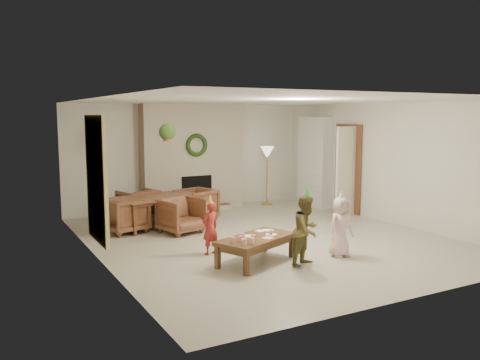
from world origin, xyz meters
TOP-DOWN VIEW (x-y plane):
  - floor at (0.00, 0.00)m, footprint 7.00×7.00m
  - ceiling at (0.00, 0.00)m, footprint 7.00×7.00m
  - wall_back at (0.00, 3.50)m, footprint 7.00×0.00m
  - wall_front at (0.00, -3.50)m, footprint 7.00×0.00m
  - wall_left at (-3.00, 0.00)m, footprint 0.00×7.00m
  - wall_right at (3.00, 0.00)m, footprint 0.00×7.00m
  - fireplace_mass at (0.00, 3.30)m, footprint 2.50×0.40m
  - fireplace_hearth at (0.00, 2.95)m, footprint 1.60×0.30m
  - fireplace_firebox at (0.00, 3.12)m, footprint 0.75×0.12m
  - fireplace_wreath at (0.00, 3.07)m, footprint 0.54×0.10m
  - floor_lamp_base at (1.89, 3.00)m, footprint 0.27×0.27m
  - floor_lamp_post at (1.89, 3.00)m, footprint 0.03×0.03m
  - floor_lamp_shade at (1.89, 3.00)m, footprint 0.35×0.35m
  - bookshelf_carcass at (2.84, 2.30)m, footprint 0.30×1.00m
  - bookshelf_shelf_a at (2.82, 2.30)m, footprint 0.30×0.92m
  - bookshelf_shelf_b at (2.82, 2.30)m, footprint 0.30×0.92m
  - bookshelf_shelf_c at (2.82, 2.30)m, footprint 0.30×0.92m
  - bookshelf_shelf_d at (2.82, 2.30)m, footprint 0.30×0.92m
  - books_row_lower at (2.80, 2.15)m, footprint 0.20×0.40m
  - books_row_mid at (2.80, 2.35)m, footprint 0.20×0.44m
  - books_row_upper at (2.80, 2.20)m, footprint 0.20×0.36m
  - door_frame at (2.96, 1.20)m, footprint 0.05×0.86m
  - door_leaf at (2.58, 0.82)m, footprint 0.77×0.32m
  - curtain_panel at (-2.96, 0.20)m, footprint 0.06×1.20m
  - dining_table at (-1.38, 1.86)m, footprint 1.93×1.38m
  - dining_chair_near at (-1.18, 1.12)m, footprint 0.89×0.90m
  - dining_chair_far at (-1.57, 2.60)m, footprint 0.89×0.90m
  - dining_chair_left at (-2.12, 1.67)m, footprint 0.90×0.89m
  - dining_chair_right at (-0.45, 2.10)m, footprint 0.90×0.89m
  - hanging_plant_cord at (-1.30, 1.50)m, footprint 0.01×0.01m
  - hanging_plant_pot at (-1.30, 1.50)m, footprint 0.16×0.16m
  - hanging_plant_foliage at (-1.30, 1.50)m, footprint 0.32×0.32m
  - coffee_table_top at (-0.92, -1.26)m, footprint 1.46×1.12m
  - coffee_table_apron at (-0.92, -1.26)m, footprint 1.33×0.99m
  - coffee_leg_fl at (-1.36, -1.74)m, footprint 0.09×0.09m
  - coffee_leg_fr at (-0.27, -1.27)m, footprint 0.09×0.09m
  - coffee_leg_bl at (-1.57, -1.25)m, footprint 0.09×0.09m
  - coffee_leg_br at (-0.48, -0.78)m, footprint 0.09×0.09m
  - cup_a at (-1.32, -1.60)m, footprint 0.09×0.09m
  - cup_b at (-1.40, -1.42)m, footprint 0.09×0.09m
  - cup_c at (-1.19, -1.60)m, footprint 0.09×0.09m
  - cup_d at (-1.27, -1.41)m, footprint 0.09×0.09m
  - cup_e at (-1.10, -1.47)m, footprint 0.09×0.09m
  - cup_f at (-1.18, -1.28)m, footprint 0.09×0.09m
  - plate_a at (-1.02, -1.17)m, footprint 0.24×0.24m
  - plate_b at (-0.65, -1.26)m, footprint 0.24×0.24m
  - plate_c at (-0.55, -0.99)m, footprint 0.24×0.24m
  - food_scoop at (-0.65, -1.26)m, footprint 0.09×0.09m
  - napkin_left at (-0.80, -1.41)m, footprint 0.20×0.20m
  - napkin_right at (-0.67, -0.96)m, footprint 0.20×0.20m
  - child_red at (-1.34, -0.51)m, footprint 0.36×0.28m
  - party_hat_red at (-1.34, -0.51)m, footprint 0.13×0.13m
  - child_plaid at (-0.31, -1.71)m, footprint 0.64×0.58m
  - party_hat_plaid at (-0.31, -1.71)m, footprint 0.13×0.13m
  - child_pink at (0.44, -1.59)m, footprint 0.50×0.35m
  - party_hat_pink at (0.44, -1.59)m, footprint 0.13×0.13m

SIDE VIEW (x-z plane):
  - floor at x=0.00m, z-range 0.00..0.00m
  - floor_lamp_base at x=1.89m, z-range 0.00..0.03m
  - fireplace_hearth at x=0.00m, z-range 0.00..0.12m
  - coffee_leg_fl at x=-1.36m, z-range 0.00..0.34m
  - coffee_leg_fr at x=-0.27m, z-range 0.00..0.34m
  - coffee_leg_bl at x=-1.57m, z-range 0.00..0.34m
  - coffee_leg_br at x=-0.48m, z-range 0.00..0.34m
  - coffee_table_apron at x=-0.92m, z-range 0.26..0.34m
  - dining_table at x=-1.38m, z-range 0.00..0.61m
  - dining_chair_near at x=-1.18m, z-range 0.00..0.68m
  - dining_chair_far at x=-1.57m, z-range 0.00..0.68m
  - dining_chair_left at x=-2.12m, z-range 0.00..0.68m
  - dining_chair_right at x=-0.45m, z-range 0.00..0.68m
  - coffee_table_top at x=-0.92m, z-range 0.34..0.40m
  - napkin_left at x=-0.80m, z-range 0.40..0.41m
  - napkin_right at x=-0.67m, z-range 0.40..0.41m
  - plate_a at x=-1.02m, z-range 0.40..0.41m
  - plate_b at x=-0.65m, z-range 0.40..0.41m
  - plate_c at x=-0.55m, z-range 0.40..0.41m
  - child_red at x=-1.34m, z-range 0.00..0.86m
  - food_scoop at x=-0.65m, z-range 0.41..0.48m
  - cup_a at x=-1.32m, z-range 0.40..0.49m
  - cup_b at x=-1.40m, z-range 0.40..0.49m
  - cup_c at x=-1.19m, z-range 0.40..0.49m
  - cup_d at x=-1.27m, z-range 0.40..0.49m
  - cup_e at x=-1.10m, z-range 0.40..0.49m
  - cup_f at x=-1.18m, z-range 0.40..0.49m
  - fireplace_firebox at x=0.00m, z-range 0.07..0.82m
  - bookshelf_shelf_a at x=2.82m, z-range 0.43..0.47m
  - child_pink at x=0.44m, z-range 0.00..0.96m
  - child_plaid at x=-0.31m, z-range 0.00..1.07m
  - books_row_lower at x=2.80m, z-range 0.47..0.71m
  - floor_lamp_post at x=1.89m, z-range 0.02..1.34m
  - bookshelf_shelf_b at x=2.82m, z-range 0.83..0.86m
  - party_hat_red at x=-1.34m, z-range 0.82..0.98m
  - books_row_mid at x=2.80m, z-range 0.87..1.11m
  - party_hat_pink at x=0.44m, z-range 0.91..1.08m
  - door_leaf at x=2.58m, z-range 0.00..2.00m
  - door_frame at x=2.96m, z-range 0.00..2.04m
  - bookshelf_carcass at x=2.84m, z-range 0.00..2.20m
  - party_hat_plaid at x=-0.31m, z-range 1.02..1.19m
  - wall_back at x=0.00m, z-range -2.25..4.75m
  - wall_front at x=0.00m, z-range -2.25..4.75m
  - wall_left at x=-3.00m, z-range -2.25..4.75m
  - wall_right at x=3.00m, z-range -2.25..4.75m
  - fireplace_mass at x=0.00m, z-range 0.00..2.50m
  - bookshelf_shelf_c at x=2.82m, z-range 1.24..1.26m
  - curtain_panel at x=-2.96m, z-range 0.25..2.25m
  - floor_lamp_shade at x=1.89m, z-range 1.17..1.47m
  - books_row_upper at x=2.80m, z-range 1.27..1.49m
  - fireplace_wreath at x=0.00m, z-range 1.28..1.82m
  - bookshelf_shelf_d at x=2.82m, z-range 1.64..1.66m
  - hanging_plant_pot at x=-1.30m, z-range 1.74..1.86m
  - hanging_plant_foliage at x=-1.30m, z-range 1.76..2.08m
  - hanging_plant_cord at x=-1.30m, z-range 1.80..2.50m
  - ceiling at x=0.00m, z-range 2.50..2.50m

